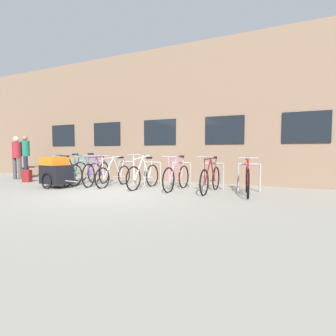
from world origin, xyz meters
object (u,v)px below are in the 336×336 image
Objects in this scene: bicycle_silver at (114,175)px; person_browsing at (25,154)px; bike_trailer at (56,172)px; bicycle_red at (247,180)px; bicycle_teal at (85,173)px; backpack at (27,176)px; bicycle_purple at (97,173)px; bicycle_white at (143,175)px; wooden_bench at (35,169)px; person_by_bench at (17,155)px; bicycle_maroon at (211,178)px; bicycle_black at (68,171)px; bicycle_pink at (177,177)px.

bicycle_silver is 4.71m from person_browsing.
bike_trailer is at bearing -145.08° from bicycle_silver.
bicycle_teal is at bearing 179.38° from bicycle_red.
backpack is (-2.31, -0.42, -0.17)m from bicycle_teal.
bicycle_purple is 1.04× the size of bicycle_teal.
bicycle_purple reaches higher than backpack.
bicycle_white is 6.18m from wooden_bench.
backpack is (-7.63, -0.37, -0.17)m from bicycle_red.
wooden_bench is 1.21m from person_by_bench.
bicycle_purple is at bearing -179.49° from bicycle_red.
bike_trailer is (-2.51, -0.96, 0.10)m from bicycle_white.
bicycle_white is 5.79m from person_browsing.
bicycle_maroon is 4.35m from bicycle_teal.
bicycle_maroon is at bearing -1.29° from bicycle_black.
bicycle_pink is 1.04m from bicycle_white.
bicycle_purple is at bearing -177.73° from bicycle_pink.
bike_trailer is 0.93× the size of wooden_bench.
bicycle_maroon is 1.05× the size of person_by_bench.
bicycle_purple reaches higher than wooden_bench.
bicycle_white reaches higher than bicycle_silver.
bike_trailer reaches higher than wooden_bench.
bicycle_teal reaches higher than bicycle_maroon.
bicycle_silver is at bearing 3.63° from bicycle_purple.
bicycle_maroon reaches higher than bicycle_red.
bicycle_teal reaches higher than bicycle_silver.
bicycle_pink is 1.01× the size of bicycle_teal.
bicycle_pink is 1.16× the size of bike_trailer.
bicycle_teal reaches higher than bike_trailer.
bicycle_pink is 4.25m from bicycle_black.
bicycle_pink is 1.07× the size of wooden_bench.
wooden_bench is at bearing 169.38° from bicycle_white.
wooden_bench is 1.02m from person_browsing.
bicycle_teal reaches higher than bicycle_red.
wooden_bench is (-2.86, 0.93, -0.06)m from bicycle_black.
bike_trailer is 3.54m from person_by_bench.
bicycle_teal is at bearing -179.82° from bicycle_pink.
bike_trailer is at bearing -18.51° from person_by_bench.
bicycle_purple is 1.06× the size of bicycle_black.
bicycle_black is at bearing 1.26° from person_by_bench.
bicycle_white reaches higher than bicycle_maroon.
person_browsing is at bearing 127.39° from backpack.
bicycle_teal is (-4.35, -0.00, 0.01)m from bicycle_maroon.
bicycle_teal is 3.55m from person_by_bench.
bike_trailer is (-4.53, -1.05, 0.11)m from bicycle_maroon.
person_by_bench is at bearing 177.70° from bicycle_purple.
person_by_bench reaches higher than bicycle_maroon.
bicycle_maroon is 1.20× the size of bike_trailer.
person_browsing is (-6.77, 0.36, 0.63)m from bicycle_pink.
bicycle_silver reaches higher than bicycle_purple.
bicycle_white is at bearing 0.42° from bicycle_purple.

